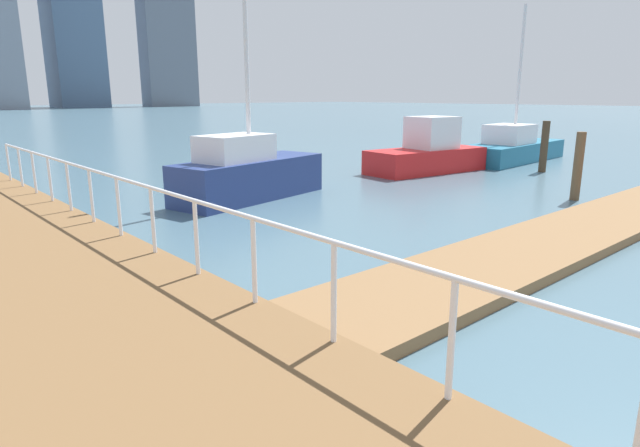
% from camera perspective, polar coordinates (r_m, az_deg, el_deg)
% --- Properties ---
extents(ground_plane, '(300.00, 300.00, 0.00)m').
position_cam_1_polar(ground_plane, '(18.32, -20.09, 3.91)').
color(ground_plane, '#476675').
extents(floating_dock, '(15.30, 2.00, 0.18)m').
position_cam_1_polar(floating_dock, '(11.89, 25.33, -1.07)').
color(floating_dock, olive).
rests_on(floating_dock, ground_plane).
extents(boardwalk_railing, '(0.06, 25.20, 1.08)m').
position_cam_1_polar(boardwalk_railing, '(6.28, -7.21, -1.48)').
color(boardwalk_railing, white).
rests_on(boardwalk_railing, boardwalk).
extents(dock_piling_0, '(0.25, 0.25, 1.88)m').
position_cam_1_polar(dock_piling_0, '(16.24, 26.04, 5.56)').
color(dock_piling_0, brown).
rests_on(dock_piling_0, ground_plane).
extents(dock_piling_1, '(0.27, 0.27, 1.91)m').
position_cam_1_polar(dock_piling_1, '(21.78, 23.02, 7.63)').
color(dock_piling_1, '#473826').
rests_on(dock_piling_1, ground_plane).
extents(moored_boat_1, '(4.94, 2.54, 8.18)m').
position_cam_1_polar(moored_boat_1, '(14.93, -7.81, 5.50)').
color(moored_boat_1, navy).
rests_on(moored_boat_1, ground_plane).
extents(moored_boat_2, '(6.80, 2.53, 6.51)m').
position_cam_1_polar(moored_boat_2, '(24.90, 20.03, 7.67)').
color(moored_boat_2, '#1E6B8C').
rests_on(moored_boat_2, ground_plane).
extents(moored_boat_4, '(4.99, 2.31, 2.06)m').
position_cam_1_polar(moored_boat_4, '(20.54, 11.51, 7.45)').
color(moored_boat_4, red).
rests_on(moored_boat_4, ground_plane).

